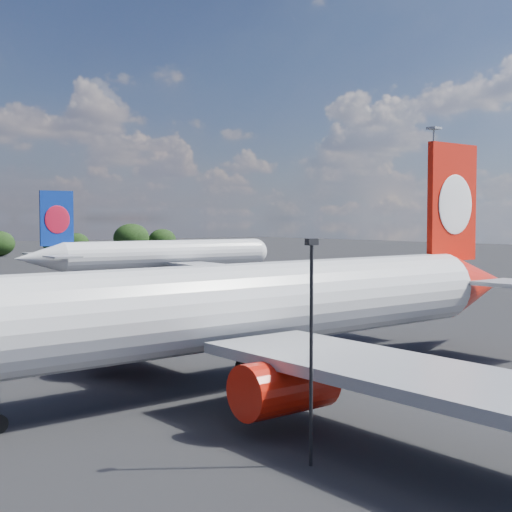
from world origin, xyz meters
TOP-DOWN VIEW (x-y plane):
  - qantas_airliner at (12.98, 6.62)m, footprint 51.48×48.85m
  - china_southern_airliner at (44.24, 75.54)m, footprint 46.12×43.84m
  - apron_lamp_post at (4.52, -6.75)m, footprint 0.55×0.30m
  - floodlight_mast_near at (67.04, 36.33)m, footprint 1.60×1.60m

SIDE VIEW (x-z plane):
  - china_southern_airliner at x=44.24m, z-range -2.94..12.11m
  - qantas_airliner at x=12.98m, z-range -3.29..13.56m
  - apron_lamp_post at x=4.52m, z-range 0.64..10.53m
  - floodlight_mast_near at x=67.04m, z-range 3.34..27.22m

